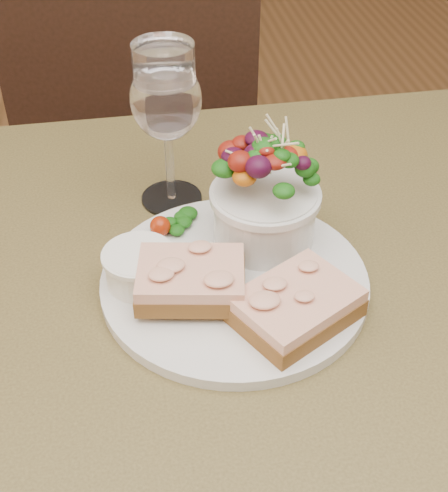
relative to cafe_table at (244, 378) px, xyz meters
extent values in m
cube|color=#3E361A|center=(0.00, 0.00, 0.08)|extent=(0.80, 0.80, 0.04)
cylinder|color=black|center=(0.34, 0.34, -0.29)|extent=(0.05, 0.05, 0.71)
cube|color=black|center=(-0.04, 0.78, -0.20)|extent=(0.50, 0.50, 0.04)
cube|color=black|center=(-0.08, 0.59, 0.03)|extent=(0.42, 0.13, 0.45)
cube|color=black|center=(-0.04, 0.78, -0.42)|extent=(0.43, 0.43, 0.45)
cylinder|color=silver|center=(0.00, 0.03, 0.11)|extent=(0.26, 0.26, 0.01)
cube|color=#4C2714|center=(0.04, -0.03, 0.12)|extent=(0.13, 0.12, 0.02)
cube|color=#F5EDBA|center=(0.04, -0.03, 0.14)|extent=(0.13, 0.12, 0.01)
cube|color=#4C2714|center=(-0.05, 0.01, 0.13)|extent=(0.11, 0.09, 0.02)
cube|color=#F5EDBA|center=(-0.05, 0.01, 0.14)|extent=(0.11, 0.09, 0.01)
cylinder|color=white|center=(-0.10, 0.04, 0.13)|extent=(0.07, 0.07, 0.04)
cylinder|color=brown|center=(-0.10, 0.04, 0.15)|extent=(0.06, 0.06, 0.01)
cylinder|color=silver|center=(0.04, 0.09, 0.14)|extent=(0.10, 0.10, 0.06)
ellipsoid|color=#0D3509|center=(0.04, 0.09, 0.20)|extent=(0.09, 0.09, 0.06)
ellipsoid|color=#0D3509|center=(-0.05, 0.12, 0.12)|extent=(0.04, 0.04, 0.01)
sphere|color=maroon|center=(-0.07, 0.11, 0.12)|extent=(0.02, 0.02, 0.02)
cylinder|color=white|center=(-0.05, 0.19, 0.10)|extent=(0.07, 0.07, 0.00)
cylinder|color=white|center=(-0.05, 0.19, 0.15)|extent=(0.01, 0.01, 0.09)
ellipsoid|color=white|center=(-0.05, 0.19, 0.23)|extent=(0.08, 0.08, 0.09)
camera|label=1|loc=(-0.10, -0.46, 0.57)|focal=50.00mm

